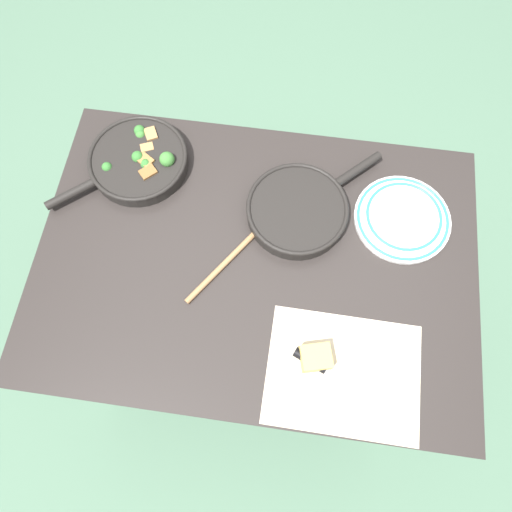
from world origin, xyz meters
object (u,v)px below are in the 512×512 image
wooden_spoon (250,238)px  dinner_plate_stack (403,218)px  grater_knife (327,370)px  cheese_block (316,358)px  skillet_eggs (298,210)px  skillet_broccoli (138,160)px

wooden_spoon → dinner_plate_stack: dinner_plate_stack is taller
grater_knife → cheese_block: 0.04m
skillet_eggs → wooden_spoon: size_ratio=1.07×
skillet_eggs → wooden_spoon: 0.15m
grater_knife → dinner_plate_stack: size_ratio=0.92×
skillet_broccoli → cheese_block: (0.54, -0.47, -0.00)m
grater_knife → cheese_block: bearing=165.2°
wooden_spoon → grater_knife: grater_knife is taller
skillet_broccoli → dinner_plate_stack: 0.74m
skillet_eggs → dinner_plate_stack: 0.28m
skillet_broccoli → grater_knife: 0.76m
dinner_plate_stack → cheese_block: bearing=-116.3°
skillet_eggs → grater_knife: 0.42m
wooden_spoon → dinner_plate_stack: 0.42m
wooden_spoon → dinner_plate_stack: (0.40, 0.11, 0.01)m
skillet_broccoli → skillet_eggs: bearing=128.8°
skillet_broccoli → grater_knife: skillet_broccoli is taller
skillet_eggs → cheese_block: same height
grater_knife → dinner_plate_stack: (0.17, 0.43, 0.00)m
dinner_plate_stack → wooden_spoon: bearing=-164.0°
wooden_spoon → dinner_plate_stack: size_ratio=1.27×
cheese_block → dinner_plate_stack: 0.45m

